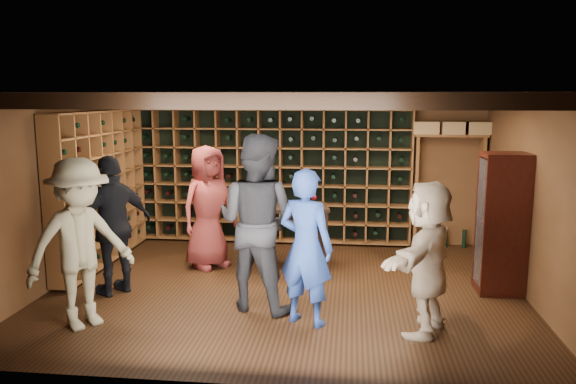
# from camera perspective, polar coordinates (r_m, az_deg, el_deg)

# --- Properties ---
(ground) EXTENTS (6.00, 6.00, 0.00)m
(ground) POSITION_cam_1_polar(r_m,az_deg,el_deg) (7.40, -0.28, -9.77)
(ground) COLOR black
(ground) RESTS_ON ground
(room_shell) EXTENTS (6.00, 6.00, 6.00)m
(room_shell) POSITION_cam_1_polar(r_m,az_deg,el_deg) (7.03, -0.25, 9.31)
(room_shell) COLOR brown
(room_shell) RESTS_ON ground
(wine_rack_back) EXTENTS (4.65, 0.30, 2.20)m
(wine_rack_back) POSITION_cam_1_polar(r_m,az_deg,el_deg) (9.45, -1.79, 1.67)
(wine_rack_back) COLOR brown
(wine_rack_back) RESTS_ON ground
(wine_rack_left) EXTENTS (0.30, 2.65, 2.20)m
(wine_rack_left) POSITION_cam_1_polar(r_m,az_deg,el_deg) (8.67, -18.52, 0.45)
(wine_rack_left) COLOR brown
(wine_rack_left) RESTS_ON ground
(crate_shelf) EXTENTS (1.20, 0.32, 2.07)m
(crate_shelf) POSITION_cam_1_polar(r_m,az_deg,el_deg) (9.43, 16.16, 3.84)
(crate_shelf) COLOR brown
(crate_shelf) RESTS_ON ground
(display_cabinet) EXTENTS (0.55, 0.50, 1.75)m
(display_cabinet) POSITION_cam_1_polar(r_m,az_deg,el_deg) (7.55, 20.85, -3.27)
(display_cabinet) COLOR #340F0A
(display_cabinet) RESTS_ON ground
(man_blue_shirt) EXTENTS (0.74, 0.62, 1.72)m
(man_blue_shirt) POSITION_cam_1_polar(r_m,az_deg,el_deg) (6.08, 1.82, -5.63)
(man_blue_shirt) COLOR navy
(man_blue_shirt) RESTS_ON ground
(man_grey_suit) EXTENTS (1.20, 1.06, 2.05)m
(man_grey_suit) POSITION_cam_1_polar(r_m,az_deg,el_deg) (6.51, -3.17, -3.11)
(man_grey_suit) COLOR black
(man_grey_suit) RESTS_ON ground
(guest_red_floral) EXTENTS (0.99, 1.03, 1.78)m
(guest_red_floral) POSITION_cam_1_polar(r_m,az_deg,el_deg) (8.19, -8.12, -1.51)
(guest_red_floral) COLOR maroon
(guest_red_floral) RESTS_ON ground
(guest_woman_black) EXTENTS (0.96, 1.08, 1.76)m
(guest_woman_black) POSITION_cam_1_polar(r_m,az_deg,el_deg) (7.33, -17.26, -3.26)
(guest_woman_black) COLOR black
(guest_woman_black) RESTS_ON ground
(guest_khaki) EXTENTS (1.27, 1.35, 1.84)m
(guest_khaki) POSITION_cam_1_polar(r_m,az_deg,el_deg) (6.38, -20.36, -4.96)
(guest_khaki) COLOR #817859
(guest_khaki) RESTS_ON ground
(guest_beige) EXTENTS (1.07, 1.57, 1.63)m
(guest_beige) POSITION_cam_1_polar(r_m,az_deg,el_deg) (6.04, 14.00, -6.50)
(guest_beige) COLOR #C0A88D
(guest_beige) RESTS_ON ground
(tasting_table) EXTENTS (1.32, 0.83, 1.20)m
(tasting_table) POSITION_cam_1_polar(r_m,az_deg,el_deg) (8.05, -0.37, -2.20)
(tasting_table) COLOR black
(tasting_table) RESTS_ON ground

